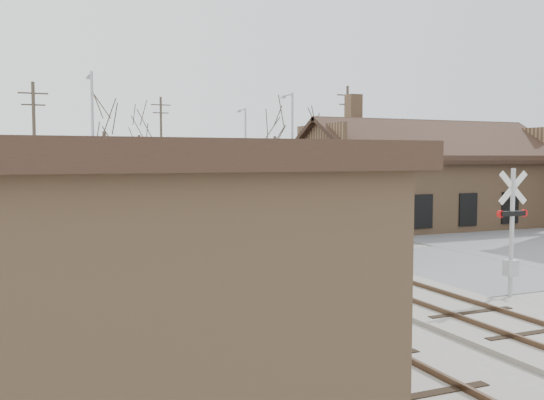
# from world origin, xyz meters

# --- Properties ---
(ground) EXTENTS (140.00, 140.00, 0.00)m
(ground) POSITION_xyz_m (0.00, 0.00, 0.00)
(ground) COLOR #9D988E
(ground) RESTS_ON ground
(road) EXTENTS (60.00, 9.00, 0.03)m
(road) POSITION_xyz_m (0.00, 0.00, 0.01)
(road) COLOR slate
(road) RESTS_ON ground
(track_main) EXTENTS (3.40, 90.00, 0.24)m
(track_main) POSITION_xyz_m (0.00, 15.00, 0.07)
(track_main) COLOR #9D988E
(track_main) RESTS_ON ground
(track_siding) EXTENTS (3.40, 90.00, 0.24)m
(track_siding) POSITION_xyz_m (-4.50, 15.00, 0.07)
(track_siding) COLOR #9D988E
(track_siding) RESTS_ON ground
(depot) EXTENTS (15.20, 9.31, 7.90)m
(depot) POSITION_xyz_m (11.99, 12.00, 2.41)
(depot) COLOR #8F6A4A
(depot) RESTS_ON ground
(locomotive_lead) EXTENTS (3.05, 20.44, 4.54)m
(locomotive_lead) POSITION_xyz_m (0.00, 10.08, 2.38)
(locomotive_lead) COLOR black
(locomotive_lead) RESTS_ON ground
(locomotive_trailing) EXTENTS (3.05, 20.44, 4.29)m
(locomotive_trailing) POSITION_xyz_m (0.00, 30.79, 2.38)
(locomotive_trailing) COLOR black
(locomotive_trailing) RESTS_ON ground
(crossbuck_near) EXTENTS (1.09, 0.29, 3.82)m
(crossbuck_near) POSITION_xyz_m (2.71, -4.58, 1.81)
(crossbuck_near) COLOR #A5A8AD
(crossbuck_near) RESTS_ON ground
(crossbuck_far) EXTENTS (1.03, 0.42, 3.72)m
(crossbuck_far) POSITION_xyz_m (-6.75, 5.53, 1.77)
(crossbuck_far) COLOR #A5A8AD
(crossbuck_far) RESTS_ON ground
(streetlight_a) EXTENTS (0.25, 2.04, 9.33)m
(streetlight_a) POSITION_xyz_m (-6.36, 20.07, 5.20)
(streetlight_a) COLOR #A5A8AD
(streetlight_a) RESTS_ON ground
(streetlight_b) EXTENTS (0.25, 2.04, 8.95)m
(streetlight_b) POSITION_xyz_m (8.40, 23.15, 5.01)
(streetlight_b) COLOR #A5A8AD
(streetlight_b) RESTS_ON ground
(streetlight_c) EXTENTS (0.25, 2.04, 8.53)m
(streetlight_c) POSITION_xyz_m (8.22, 32.61, 4.80)
(streetlight_c) COLOR #A5A8AD
(streetlight_c) RESTS_ON ground
(utility_pole_a) EXTENTS (2.00, 0.24, 9.42)m
(utility_pole_a) POSITION_xyz_m (-9.44, 27.53, 4.93)
(utility_pole_a) COLOR #382D23
(utility_pole_a) RESTS_ON ground
(utility_pole_b) EXTENTS (2.00, 0.24, 10.24)m
(utility_pole_b) POSITION_xyz_m (2.96, 42.66, 5.35)
(utility_pole_b) COLOR #382D23
(utility_pole_b) RESTS_ON ground
(utility_pole_c) EXTENTS (2.00, 0.24, 10.33)m
(utility_pole_c) POSITION_xyz_m (15.93, 27.86, 5.39)
(utility_pole_c) COLOR #382D23
(utility_pole_c) RESTS_ON ground
(tree_b) EXTENTS (4.29, 4.29, 10.51)m
(tree_b) POSITION_xyz_m (-3.48, 36.39, 7.48)
(tree_b) COLOR #382D23
(tree_b) RESTS_ON ground
(tree_c) EXTENTS (4.44, 4.44, 10.88)m
(tree_c) POSITION_xyz_m (2.18, 50.19, 7.74)
(tree_c) COLOR #382D23
(tree_c) RESTS_ON ground
(tree_d) EXTENTS (4.24, 4.24, 10.38)m
(tree_d) POSITION_xyz_m (14.11, 39.52, 7.39)
(tree_d) COLOR #382D23
(tree_d) RESTS_ON ground
(tree_e) EXTENTS (4.18, 4.18, 10.24)m
(tree_e) POSITION_xyz_m (17.61, 38.53, 7.29)
(tree_e) COLOR #382D23
(tree_e) RESTS_ON ground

